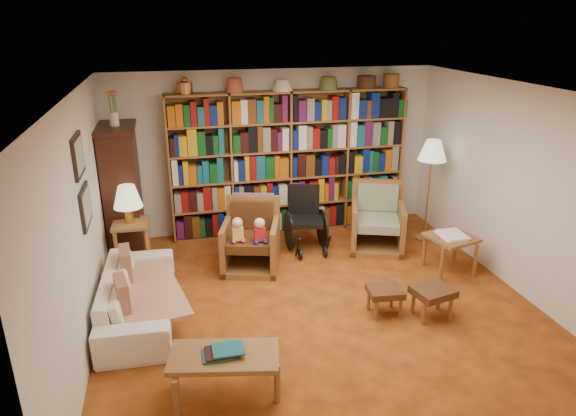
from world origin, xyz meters
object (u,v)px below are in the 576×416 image
object	(u,v)px
armchair_leather	(250,239)
floor_lamp	(432,154)
sofa	(138,295)
coffee_table	(224,359)
side_table_lamp	(132,235)
wheelchair	(306,221)
side_table_papers	(451,241)
footstool_a	(385,293)
footstool_b	(433,293)
armchair_sage	(375,222)

from	to	relation	value
armchair_leather	floor_lamp	size ratio (longest dim) A/B	0.62
sofa	coffee_table	bearing A→B (deg)	-149.85
side_table_lamp	wheelchair	distance (m)	2.43
armchair_leather	side_table_papers	xyz separation A→B (m)	(2.55, -0.82, 0.06)
side_table_lamp	floor_lamp	size ratio (longest dim) A/B	0.45
footstool_a	coffee_table	world-z (taller)	coffee_table
armchair_leather	footstool_b	size ratio (longest dim) A/B	1.92
wheelchair	footstool_a	size ratio (longest dim) A/B	2.24
wheelchair	coffee_table	distance (m)	3.25
side_table_papers	wheelchair	bearing A→B (deg)	144.78
armchair_sage	wheelchair	bearing A→B (deg)	172.07
wheelchair	side_table_papers	distance (m)	2.03
armchair_leather	wheelchair	xyz separation A→B (m)	(0.89, 0.35, 0.04)
armchair_sage	footstool_b	distance (m)	2.00
footstool_b	coffee_table	bearing A→B (deg)	-163.13
side_table_lamp	coffee_table	distance (m)	2.83
armchair_sage	footstool_b	bearing A→B (deg)	-93.20
armchair_sage	floor_lamp	bearing A→B (deg)	2.02
side_table_lamp	footstool_b	distance (m)	3.86
wheelchair	coffee_table	size ratio (longest dim) A/B	0.90
footstool_b	floor_lamp	bearing A→B (deg)	64.61
sofa	armchair_leather	distance (m)	1.76
floor_lamp	armchair_leather	bearing A→B (deg)	-175.00
side_table_lamp	floor_lamp	world-z (taller)	floor_lamp
sofa	footstool_b	bearing A→B (deg)	-101.13
footstool_a	side_table_papers	bearing A→B (deg)	31.85
armchair_leather	armchair_sage	xyz separation A→B (m)	(1.90, 0.21, -0.02)
armchair_leather	footstool_b	bearing A→B (deg)	-44.84
footstool_a	wheelchair	bearing A→B (deg)	101.75
side_table_papers	coffee_table	size ratio (longest dim) A/B	0.64
side_table_lamp	footstool_a	size ratio (longest dim) A/B	1.68
side_table_lamp	wheelchair	bearing A→B (deg)	4.40
sofa	wheelchair	world-z (taller)	wheelchair
armchair_leather	armchair_sage	distance (m)	1.91
armchair_leather	floor_lamp	bearing A→B (deg)	5.00
armchair_leather	footstool_a	xyz separation A→B (m)	(1.29, -1.60, -0.11)
wheelchair	floor_lamp	world-z (taller)	floor_lamp
sofa	wheelchair	bearing A→B (deg)	-57.32
armchair_sage	side_table_papers	distance (m)	1.22
floor_lamp	footstool_b	distance (m)	2.47
sofa	coffee_table	size ratio (longest dim) A/B	1.83
side_table_lamp	sofa	bearing A→B (deg)	-85.15
sofa	footstool_a	world-z (taller)	sofa
armchair_leather	coffee_table	world-z (taller)	armchair_leather
footstool_a	armchair_sage	bearing A→B (deg)	71.42
wheelchair	side_table_lamp	bearing A→B (deg)	-175.60
armchair_sage	coffee_table	size ratio (longest dim) A/B	0.98
armchair_leather	wheelchair	distance (m)	0.96
floor_lamp	coffee_table	bearing A→B (deg)	-140.86
wheelchair	floor_lamp	xyz separation A→B (m)	(1.86, -0.11, 0.91)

